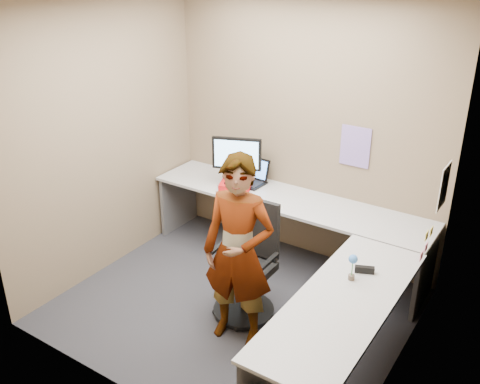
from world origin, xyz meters
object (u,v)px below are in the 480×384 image
Objects in this scene: desk at (298,247)px; monitor at (237,156)px; office_chair at (248,270)px; person at (238,253)px.

desk is 6.06× the size of monitor.
desk is 1.25m from monitor.
person is at bearing -70.47° from office_chair.
monitor reaches higher than office_chair.
monitor is at bearing 114.36° from person.
person is (0.84, -1.24, -0.26)m from monitor.
monitor is at bearing 127.35° from office_chair.
desk is at bearing -49.23° from monitor.
office_chair is 0.64× the size of person.
monitor reaches higher than desk.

